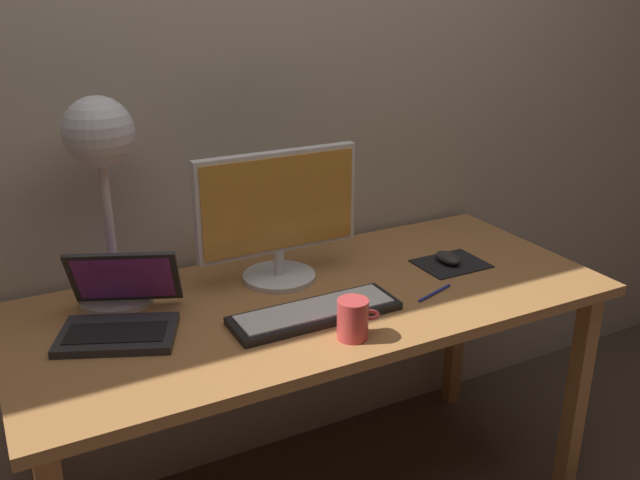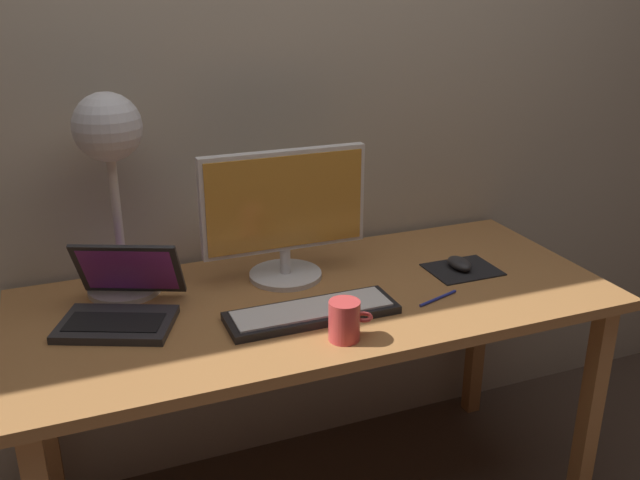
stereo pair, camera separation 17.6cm
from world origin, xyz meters
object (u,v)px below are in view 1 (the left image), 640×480
Objects in this scene: coffee_mug at (353,319)px; desk_lamp at (101,152)px; laptop at (121,307)px; pen at (435,293)px; mouse at (448,258)px; keyboard_main at (315,313)px; monitor at (278,213)px.

desk_lamp is at bearing 134.15° from coffee_mug.
laptop is 2.56× the size of pen.
laptop is at bearing 176.40° from mouse.
laptop is (-0.44, 0.18, 0.04)m from keyboard_main.
coffee_mug is (0.03, -0.14, 0.04)m from keyboard_main.
laptop reaches higher than keyboard_main.
desk_lamp is 3.88× the size of pen.
laptop reaches higher than pen.
mouse is at bearing 43.38° from pen.
keyboard_main reaches higher than pen.
desk_lamp is at bearing 142.02° from keyboard_main.
coffee_mug is (0.01, -0.39, -0.15)m from monitor.
monitor reaches higher than mouse.
keyboard_main is 0.15m from coffee_mug.
laptop is 3.73× the size of mouse.
laptop is at bearing 158.01° from keyboard_main.
pen is (0.77, -0.36, -0.40)m from desk_lamp.
keyboard_main is 0.35m from pen.
desk_lamp reaches higher than coffee_mug.
desk_lamp reaches higher than monitor.
keyboard_main is at bearing -93.77° from monitor.
pen is at bearing -40.92° from monitor.
laptop is (-0.46, -0.08, -0.15)m from monitor.
desk_lamp reaches higher than keyboard_main.
pen is at bearing -15.01° from laptop.
desk_lamp reaches higher than pen.
coffee_mug is 0.79× the size of pen.
desk_lamp is at bearing 82.11° from laptop.
monitor is 0.87× the size of desk_lamp.
monitor is 0.48m from pen.
monitor is 0.49m from laptop.
mouse reaches higher than keyboard_main.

